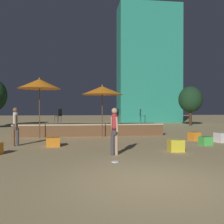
% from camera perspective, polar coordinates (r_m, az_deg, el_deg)
% --- Properties ---
extents(ground_plane, '(120.00, 120.00, 0.00)m').
position_cam_1_polar(ground_plane, '(5.87, 9.17, -15.58)').
color(ground_plane, tan).
extents(wooden_deck, '(9.01, 2.41, 0.74)m').
position_cam_1_polar(wooden_deck, '(16.11, -5.18, -3.97)').
color(wooden_deck, brown).
rests_on(wooden_deck, ground).
extents(patio_umbrella_0, '(2.36, 2.36, 3.40)m').
position_cam_1_polar(patio_umbrella_0, '(14.63, -16.26, 6.17)').
color(patio_umbrella_0, brown).
rests_on(patio_umbrella_0, ground).
extents(patio_umbrella_1, '(2.40, 2.40, 3.04)m').
position_cam_1_polar(patio_umbrella_1, '(14.51, -2.24, 4.94)').
color(patio_umbrella_1, brown).
rests_on(patio_umbrella_1, ground).
extents(cube_seat_0, '(0.52, 0.52, 0.39)m').
position_cam_1_polar(cube_seat_0, '(12.17, 20.60, -6.19)').
color(cube_seat_0, '#4CC651').
rests_on(cube_seat_0, ground).
extents(cube_seat_2, '(0.66, 0.66, 0.40)m').
position_cam_1_polar(cube_seat_2, '(11.32, -13.37, -6.66)').
color(cube_seat_2, orange).
rests_on(cube_seat_2, ground).
extents(cube_seat_3, '(0.56, 0.56, 0.46)m').
position_cam_1_polar(cube_seat_3, '(10.05, 14.38, -7.41)').
color(cube_seat_3, yellow).
rests_on(cube_seat_3, ground).
extents(cube_seat_4, '(0.61, 0.61, 0.47)m').
position_cam_1_polar(cube_seat_4, '(13.52, 23.67, -5.34)').
color(cube_seat_4, white).
rests_on(cube_seat_4, ground).
extents(cube_seat_5, '(0.60, 0.60, 0.45)m').
position_cam_1_polar(cube_seat_5, '(13.67, 18.27, -5.30)').
color(cube_seat_5, orange).
rests_on(cube_seat_5, ground).
extents(person_1, '(0.28, 0.46, 1.68)m').
position_cam_1_polar(person_1, '(8.89, 0.58, -4.06)').
color(person_1, '#3F3F47').
rests_on(person_1, ground).
extents(person_2, '(0.29, 0.47, 1.71)m').
position_cam_1_polar(person_2, '(11.88, -21.20, -2.81)').
color(person_2, '#3F3F47').
rests_on(person_2, ground).
extents(bistro_chair_0, '(0.45, 0.44, 0.90)m').
position_cam_1_polar(bistro_chair_0, '(16.60, 6.73, -0.54)').
color(bistro_chair_0, '#1E4C47').
rests_on(bistro_chair_0, wooden_deck).
extents(bistro_chair_1, '(0.41, 0.41, 0.90)m').
position_cam_1_polar(bistro_chair_1, '(16.81, 1.04, -0.52)').
color(bistro_chair_1, '#1E4C47').
rests_on(bistro_chair_1, wooden_deck).
extents(bistro_chair_2, '(0.48, 0.48, 0.90)m').
position_cam_1_polar(bistro_chair_2, '(16.69, -11.99, -0.54)').
color(bistro_chair_2, '#2D3338').
rests_on(bistro_chair_2, wooden_deck).
extents(frisbee_disc, '(0.23, 0.23, 0.03)m').
position_cam_1_polar(frisbee_disc, '(7.84, 0.74, -11.27)').
color(frisbee_disc, white).
rests_on(frisbee_disc, ground).
extents(background_tree_0, '(2.34, 2.34, 3.90)m').
position_cam_1_polar(background_tree_0, '(26.04, 17.49, 2.75)').
color(background_tree_0, '#3D2B1C').
rests_on(background_tree_0, ground).
extents(distant_building, '(7.72, 3.55, 14.66)m').
position_cam_1_polar(distant_building, '(32.59, 8.35, 10.73)').
color(distant_building, teal).
rests_on(distant_building, ground).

